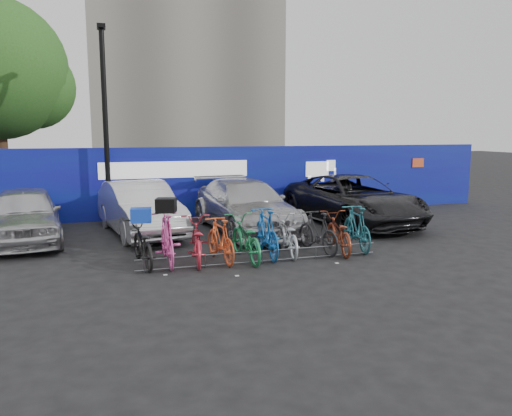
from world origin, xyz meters
name	(u,v)px	position (x,y,z in m)	size (l,w,h in m)	color
ground	(255,257)	(0.00, 0.00, 0.00)	(100.00, 100.00, 0.00)	black
hoarding	(205,182)	(0.01, 6.00, 1.20)	(22.00, 0.18, 2.40)	#120A8D
tree	(2,73)	(-6.77, 10.06, 5.07)	(5.40, 5.20, 7.80)	#382314
lamppost	(105,120)	(-3.20, 5.40, 3.27)	(0.25, 0.50, 6.11)	black
bike_rack	(262,256)	(0.00, -0.60, 0.16)	(5.60, 0.03, 0.30)	#595B60
car_0	(25,215)	(-5.37, 3.27, 0.74)	(1.75, 4.36, 1.49)	#AEAEB2
car_1	(140,208)	(-2.38, 3.49, 0.75)	(1.59, 4.56, 1.50)	silver
car_2	(245,206)	(0.65, 3.08, 0.75)	(2.10, 5.17, 1.50)	#B1B1B6
car_3	(353,200)	(4.26, 3.19, 0.77)	(2.56, 5.55, 1.54)	black
bike_0	(142,244)	(-2.59, -0.01, 0.49)	(0.64, 1.85, 0.97)	black
bike_1	(167,238)	(-2.05, -0.06, 0.59)	(0.55, 1.95, 1.17)	#ED4EA3
bike_2	(197,240)	(-1.39, -0.09, 0.50)	(0.67, 1.92, 1.01)	#BC2738
bike_3	(220,240)	(-0.86, -0.19, 0.51)	(0.48, 1.69, 1.01)	#E55726
bike_4	(245,238)	(-0.29, -0.22, 0.51)	(0.68, 1.94, 1.02)	#1C7A43
bike_5	(266,233)	(0.27, -0.06, 0.58)	(0.54, 1.92, 1.16)	#1356AC
bike_6	(287,235)	(0.82, 0.00, 0.47)	(0.62, 1.78, 0.93)	#AFB3B7
bike_7	(318,232)	(1.59, -0.05, 0.51)	(0.48, 1.70, 1.02)	#252427
bike_8	(338,233)	(2.07, -0.18, 0.49)	(0.64, 1.85, 0.97)	maroon
bike_9	(357,228)	(2.65, -0.03, 0.55)	(0.52, 1.84, 1.11)	#1F606D
cargo_crate	(141,215)	(-2.59, -0.01, 1.13)	(0.44, 0.33, 0.31)	#143BC2
cargo_topcase	(166,205)	(-2.05, -0.06, 1.33)	(0.42, 0.38, 0.31)	black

